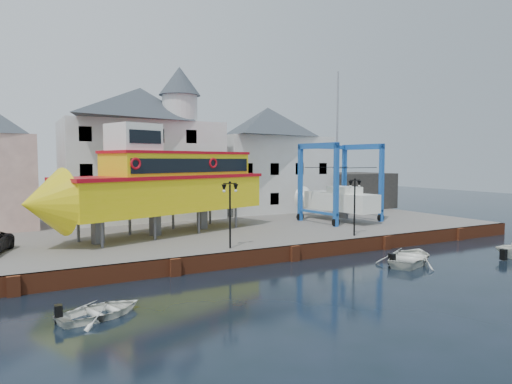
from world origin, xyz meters
TOP-DOWN VIEW (x-y plane):
  - ground at (0.00, 0.00)m, footprint 140.00×140.00m
  - hardstanding at (0.00, 11.00)m, footprint 44.00×22.00m
  - quay_wall at (-0.00, 0.10)m, footprint 44.00×0.47m
  - building_white_main at (-4.87, 18.39)m, footprint 14.00×8.30m
  - building_white_right at (9.00, 19.00)m, footprint 12.00×8.00m
  - shed_dark at (19.00, 17.00)m, footprint 8.00×7.00m
  - lamp_post_left at (-4.00, 1.20)m, footprint 1.12×0.32m
  - lamp_post_right at (6.00, 1.20)m, footprint 1.12×0.32m
  - tour_boat at (-6.69, 8.23)m, footprint 18.78×10.02m
  - travel_lift at (10.12, 8.79)m, footprint 6.71×9.05m
  - motorboat_b at (6.15, -4.00)m, footprint 6.02×5.46m
  - motorboat_d at (-12.87, -4.97)m, footprint 4.09×3.41m

SIDE VIEW (x-z plane):
  - ground at x=0.00m, z-range 0.00..0.00m
  - motorboat_b at x=6.15m, z-range -0.51..0.51m
  - motorboat_d at x=-12.87m, z-range -0.36..0.36m
  - hardstanding at x=0.00m, z-range 0.00..1.00m
  - quay_wall at x=0.00m, z-range 0.00..1.00m
  - shed_dark at x=19.00m, z-range 1.00..5.00m
  - travel_lift at x=10.12m, z-range -3.46..9.94m
  - lamp_post_left at x=-4.00m, z-range 2.07..6.27m
  - lamp_post_right at x=6.00m, z-range 2.07..6.27m
  - tour_boat at x=-6.69m, z-range 0.77..8.77m
  - building_white_right at x=9.00m, z-range 1.00..12.20m
  - building_white_main at x=-4.87m, z-range 0.34..14.34m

